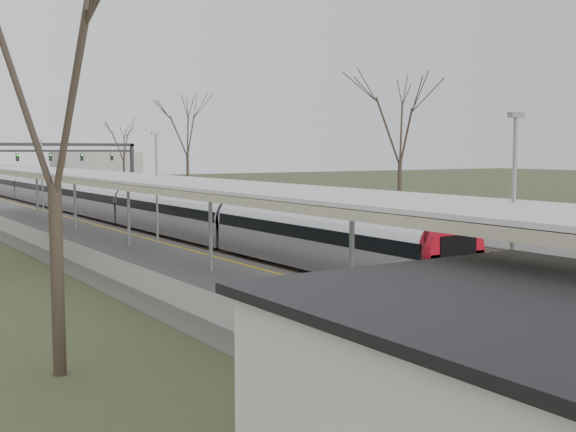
% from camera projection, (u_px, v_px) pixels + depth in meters
% --- Properties ---
extents(track_bed, '(24.00, 160.00, 0.22)m').
position_uv_depth(track_bed, '(147.00, 219.00, 54.73)').
color(track_bed, '#474442').
rests_on(track_bed, ground).
extents(platform, '(3.50, 69.00, 1.00)m').
position_uv_depth(platform, '(104.00, 248.00, 35.03)').
color(platform, '#9E9B93').
rests_on(platform, ground).
extents(canopy, '(4.10, 50.00, 3.11)m').
position_uv_depth(canopy, '(136.00, 181.00, 30.94)').
color(canopy, slate).
rests_on(canopy, platform).
extents(signal_gantry, '(21.00, 0.59, 6.08)m').
position_uv_depth(signal_gantry, '(43.00, 153.00, 79.37)').
color(signal_gantry, black).
rests_on(signal_gantry, ground).
extents(tree_west_near, '(5.00, 5.00, 10.30)m').
position_uv_depth(tree_west_near, '(51.00, 58.00, 16.02)').
color(tree_west_near, '#2D231C').
rests_on(tree_west_near, ground).
extents(tree_east_far, '(5.00, 5.00, 10.30)m').
position_uv_depth(tree_east_far, '(401.00, 121.00, 50.66)').
color(tree_east_far, '#2D231C').
rests_on(tree_east_far, ground).
extents(train_near, '(2.62, 75.21, 3.05)m').
position_uv_depth(train_near, '(99.00, 199.00, 55.59)').
color(train_near, '#B4B7BF').
rests_on(train_near, ground).
extents(train_far, '(2.62, 75.21, 3.05)m').
position_uv_depth(train_far, '(30.00, 177.00, 102.09)').
color(train_far, '#B4B7BF').
rests_on(train_far, ground).
extents(passenger, '(0.55, 0.70, 1.69)m').
position_uv_depth(passenger, '(575.00, 344.00, 12.68)').
color(passenger, '#33284F').
rests_on(passenger, platform).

